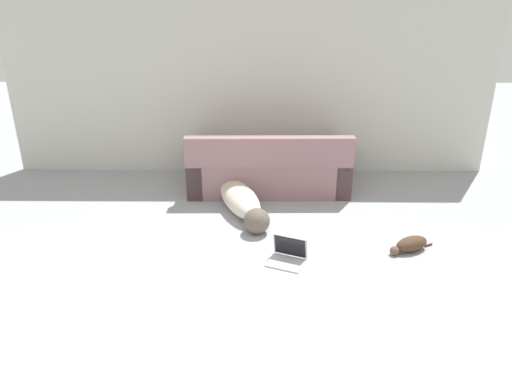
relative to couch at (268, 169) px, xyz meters
name	(u,v)px	position (x,y,z in m)	size (l,w,h in m)	color
ground_plane	(242,331)	(-0.25, -2.92, -0.28)	(20.00, 20.00, 0.00)	#999EA3
wall_back	(250,77)	(-0.25, 0.70, 1.08)	(6.72, 0.06, 2.72)	beige
couch	(268,169)	(0.00, 0.00, 0.00)	(2.11, 0.92, 0.84)	gray
dog	(242,202)	(-0.32, -0.75, -0.13)	(0.76, 1.54, 0.31)	beige
cat	(410,244)	(1.46, -1.63, -0.20)	(0.52, 0.31, 0.16)	#473323
laptop_open	(288,253)	(0.18, -1.82, -0.20)	(0.44, 0.41, 0.25)	#B7B7BC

